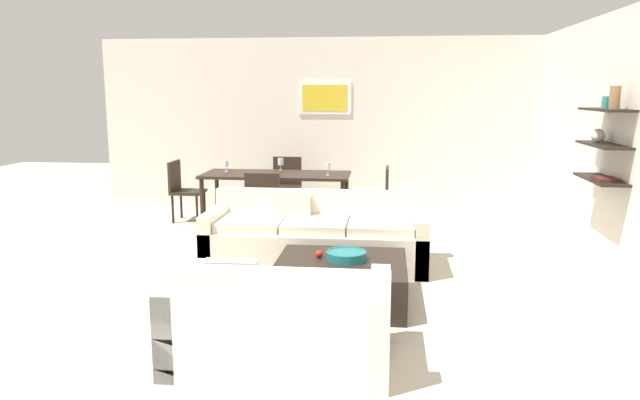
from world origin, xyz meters
name	(u,v)px	position (x,y,z in m)	size (l,w,h in m)	color
ground_plane	(317,274)	(0.00, 0.00, 0.00)	(18.00, 18.00, 0.00)	#BCB29E
back_wall_unit	(362,125)	(0.29, 3.53, 1.35)	(8.40, 0.09, 2.70)	silver
right_wall_shelf_unit	(611,143)	(3.03, 0.59, 1.35)	(0.34, 8.20, 2.70)	silver
sofa_beige	(316,239)	(-0.05, 0.34, 0.29)	(2.38, 0.90, 0.78)	beige
loveseat_white	(279,323)	(-0.02, -2.09, 0.29)	(1.53, 0.90, 0.78)	white
coffee_table	(341,282)	(0.31, -0.82, 0.19)	(1.17, 1.09, 0.38)	black
decorative_bowl	(346,255)	(0.36, -0.76, 0.42)	(0.36, 0.36, 0.08)	#19666B
apple_on_coffee_table	(319,254)	(0.10, -0.71, 0.42)	(0.07, 0.07, 0.07)	red
dining_table	(276,178)	(-0.84, 2.18, 0.68)	(2.04, 0.84, 0.75)	black
dining_chair_foot	(264,201)	(-0.84, 1.35, 0.50)	(0.44, 0.44, 0.88)	black
dining_chair_left_far	(182,187)	(-2.26, 2.37, 0.50)	(0.44, 0.44, 0.88)	black
dining_chair_right_near	(378,195)	(0.59, 1.99, 0.50)	(0.44, 0.44, 0.88)	black
dining_chair_head	(286,182)	(-0.84, 3.01, 0.50)	(0.44, 0.44, 0.88)	black
wine_glass_left_far	(226,164)	(-1.57, 2.29, 0.86)	(0.06, 0.06, 0.16)	silver
wine_glass_head	(281,162)	(-0.84, 2.55, 0.87)	(0.08, 0.08, 0.17)	silver
wine_glass_right_near	(328,166)	(-0.10, 2.08, 0.87)	(0.07, 0.07, 0.18)	silver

